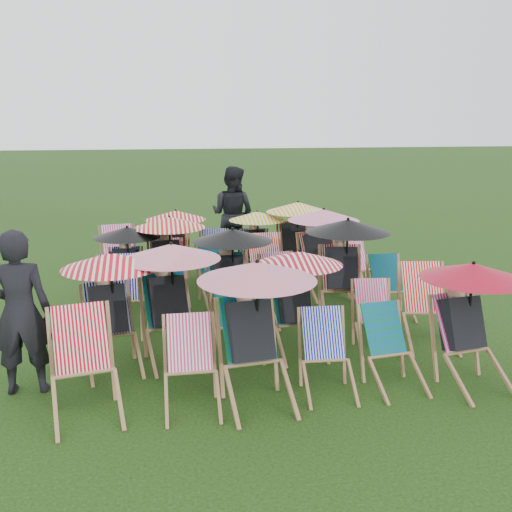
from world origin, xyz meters
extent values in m
plane|color=black|center=(0.00, 0.00, 0.00)|extent=(100.00, 100.00, 0.00)
cube|color=red|center=(-2.17, -1.96, 0.70)|extent=(0.59, 0.48, 0.62)
cube|color=#D52A6B|center=(-1.08, -2.03, 0.60)|extent=(0.46, 0.34, 0.54)
cube|color=#096224|center=(-0.47, -2.02, 0.71)|extent=(0.57, 0.45, 0.63)
cube|color=black|center=(-0.46, -2.07, 0.71)|extent=(0.49, 0.51, 0.66)
sphere|color=tan|center=(-0.47, -1.96, 1.05)|extent=(0.23, 0.23, 0.23)
cylinder|color=black|center=(-0.39, -2.11, 1.00)|extent=(0.03, 0.03, 0.78)
cone|color=#D96F88|center=(-0.39, -2.11, 1.35)|extent=(1.22, 1.22, 0.19)
cube|color=#0814A6|center=(0.37, -1.96, 0.58)|extent=(0.46, 0.35, 0.52)
cube|color=#0A6C38|center=(1.07, -1.95, 0.59)|extent=(0.48, 0.38, 0.53)
cube|color=#DE2C91|center=(1.90, -2.05, 0.65)|extent=(0.54, 0.43, 0.59)
cube|color=black|center=(1.90, -2.10, 0.65)|extent=(0.47, 0.48, 0.61)
sphere|color=tan|center=(1.89, -2.00, 0.97)|extent=(0.22, 0.22, 0.22)
cylinder|color=black|center=(1.97, -2.14, 0.92)|extent=(0.03, 0.03, 0.72)
cone|color=#AB091F|center=(1.97, -2.14, 1.25)|extent=(1.13, 1.13, 0.17)
cube|color=#060F8F|center=(-1.99, -0.93, 0.66)|extent=(0.56, 0.46, 0.59)
cube|color=black|center=(-1.98, -0.98, 0.66)|extent=(0.49, 0.50, 0.62)
sphere|color=tan|center=(-2.00, -0.87, 0.98)|extent=(0.22, 0.22, 0.22)
cylinder|color=black|center=(-1.91, -1.00, 0.93)|extent=(0.03, 0.03, 0.72)
cone|color=red|center=(-1.91, -1.00, 1.26)|extent=(1.13, 1.13, 0.18)
cube|color=#09643E|center=(-1.29, -0.80, 0.68)|extent=(0.58, 0.47, 0.61)
cube|color=black|center=(-1.28, -0.85, 0.68)|extent=(0.51, 0.52, 0.64)
sphere|color=tan|center=(-1.30, -0.75, 1.02)|extent=(0.23, 0.23, 0.23)
cylinder|color=black|center=(-1.21, -0.88, 0.97)|extent=(0.03, 0.03, 0.75)
cone|color=pink|center=(-1.21, -0.88, 1.31)|extent=(1.18, 1.18, 0.18)
cube|color=#096435|center=(-0.47, -0.80, 0.59)|extent=(0.47, 0.36, 0.53)
cube|color=#09633A|center=(0.28, -0.88, 0.62)|extent=(0.49, 0.38, 0.56)
cube|color=black|center=(0.28, -0.93, 0.62)|extent=(0.42, 0.43, 0.58)
sphere|color=tan|center=(0.28, -0.83, 0.92)|extent=(0.20, 0.20, 0.20)
cylinder|color=black|center=(0.34, -0.97, 0.87)|extent=(0.03, 0.03, 0.68)
cone|color=#B6091A|center=(0.34, -0.97, 1.19)|extent=(1.07, 1.07, 0.17)
cube|color=#F9317A|center=(1.33, -0.93, 0.57)|extent=(0.46, 0.36, 0.51)
cube|color=red|center=(2.06, -0.84, 0.69)|extent=(0.57, 0.46, 0.62)
cube|color=#0E07A0|center=(-1.93, 0.31, 0.69)|extent=(0.53, 0.39, 0.62)
cube|color=#082DAD|center=(-1.23, 0.30, 0.56)|extent=(0.47, 0.38, 0.50)
cube|color=#0A6C2B|center=(-0.40, 0.32, 0.66)|extent=(0.51, 0.39, 0.59)
cube|color=black|center=(-0.39, 0.27, 0.66)|extent=(0.43, 0.45, 0.62)
sphere|color=tan|center=(-0.40, 0.37, 0.98)|extent=(0.22, 0.22, 0.22)
cylinder|color=black|center=(-0.33, 0.23, 0.93)|extent=(0.03, 0.03, 0.72)
cone|color=black|center=(-0.33, 0.23, 1.26)|extent=(1.13, 1.13, 0.18)
cube|color=#CB285F|center=(0.38, 0.36, 0.63)|extent=(0.54, 0.44, 0.57)
cube|color=red|center=(1.28, 0.25, 0.71)|extent=(0.59, 0.47, 0.63)
cube|color=black|center=(1.28, 0.20, 0.71)|extent=(0.51, 0.52, 0.66)
sphere|color=tan|center=(1.29, 0.31, 1.05)|extent=(0.23, 0.23, 0.23)
cylinder|color=black|center=(1.33, 0.14, 1.00)|extent=(0.03, 0.03, 0.78)
cone|color=black|center=(1.33, 0.14, 1.35)|extent=(1.22, 1.22, 0.19)
cube|color=#096024|center=(1.99, 0.25, 0.59)|extent=(0.45, 0.33, 0.53)
cube|color=#0E08A5|center=(-1.89, 1.39, 0.60)|extent=(0.46, 0.35, 0.54)
cube|color=black|center=(-1.89, 1.34, 0.60)|extent=(0.39, 0.40, 0.56)
sphere|color=tan|center=(-1.89, 1.44, 0.89)|extent=(0.20, 0.20, 0.20)
cylinder|color=black|center=(-1.84, 1.30, 0.84)|extent=(0.03, 0.03, 0.66)
cone|color=black|center=(-1.84, 1.30, 1.14)|extent=(1.03, 1.03, 0.16)
cube|color=#DD2C5C|center=(-1.25, 1.53, 0.65)|extent=(0.52, 0.40, 0.59)
cube|color=black|center=(-1.24, 1.47, 0.65)|extent=(0.44, 0.45, 0.62)
sphere|color=tan|center=(-1.25, 1.58, 0.98)|extent=(0.22, 0.22, 0.22)
cylinder|color=black|center=(-1.18, 1.44, 0.93)|extent=(0.03, 0.03, 0.72)
cone|color=red|center=(-1.18, 1.44, 1.26)|extent=(1.13, 1.13, 0.17)
cube|color=#0A6A36|center=(-0.48, 1.38, 0.64)|extent=(0.53, 0.42, 0.57)
cube|color=red|center=(0.38, 1.50, 0.68)|extent=(0.53, 0.40, 0.61)
cube|color=red|center=(1.26, 1.46, 0.68)|extent=(0.57, 0.45, 0.61)
cube|color=black|center=(1.27, 1.41, 0.68)|extent=(0.49, 0.50, 0.64)
sphere|color=tan|center=(1.25, 1.52, 1.02)|extent=(0.23, 0.23, 0.23)
cylinder|color=black|center=(1.34, 1.38, 0.97)|extent=(0.03, 0.03, 0.75)
cone|color=pink|center=(1.34, 1.38, 1.31)|extent=(1.18, 1.18, 0.18)
cube|color=#F63188|center=(1.84, 1.37, 0.66)|extent=(0.56, 0.46, 0.59)
cube|color=#F3308F|center=(-2.07, 2.57, 0.70)|extent=(0.59, 0.48, 0.63)
cube|color=red|center=(-1.09, 2.63, 0.62)|extent=(0.51, 0.41, 0.56)
cube|color=black|center=(-1.10, 2.58, 0.62)|extent=(0.44, 0.45, 0.58)
sphere|color=tan|center=(-1.09, 2.68, 0.92)|extent=(0.20, 0.20, 0.20)
cylinder|color=black|center=(-1.05, 2.54, 0.88)|extent=(0.03, 0.03, 0.68)
cone|color=#BE0F09|center=(-1.05, 2.54, 1.19)|extent=(1.07, 1.07, 0.17)
cube|color=#100791|center=(-0.36, 2.64, 0.60)|extent=(0.50, 0.39, 0.54)
cube|color=#060B8F|center=(0.38, 2.60, 0.59)|extent=(0.49, 0.39, 0.53)
cube|color=black|center=(0.37, 2.56, 0.59)|extent=(0.43, 0.44, 0.56)
sphere|color=tan|center=(0.39, 2.65, 0.88)|extent=(0.20, 0.20, 0.20)
cylinder|color=black|center=(0.42, 2.51, 0.84)|extent=(0.03, 0.03, 0.65)
cone|color=yellow|center=(0.42, 2.51, 1.14)|extent=(1.02, 1.02, 0.16)
cube|color=red|center=(1.12, 2.56, 0.67)|extent=(0.54, 0.42, 0.60)
cube|color=black|center=(1.11, 2.51, 0.67)|extent=(0.46, 0.48, 0.63)
sphere|color=tan|center=(1.12, 2.61, 1.00)|extent=(0.22, 0.22, 0.22)
cylinder|color=black|center=(1.17, 2.46, 0.95)|extent=(0.03, 0.03, 0.74)
cone|color=#FFAC0D|center=(1.17, 2.46, 1.29)|extent=(1.16, 1.16, 0.18)
cube|color=#0818AC|center=(1.96, 2.63, 0.68)|extent=(0.52, 0.39, 0.61)
imported|color=black|center=(-2.81, -1.62, 0.89)|extent=(0.65, 0.43, 1.77)
imported|color=black|center=(0.14, 3.77, 0.97)|extent=(1.19, 1.14, 1.94)
camera|label=1|loc=(-1.35, -7.57, 2.84)|focal=40.00mm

